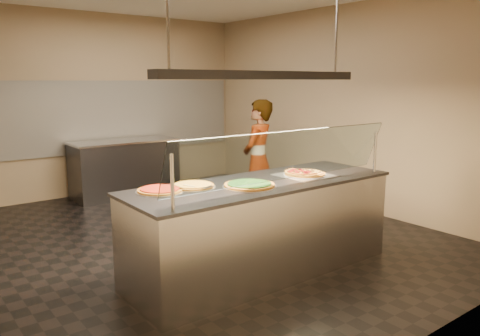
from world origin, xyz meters
TOP-DOWN VIEW (x-y plane):
  - ground at (0.00, 0.00)m, footprint 5.00×6.00m
  - wall_back at (0.00, 3.01)m, footprint 5.00×0.02m
  - wall_front at (0.00, -3.01)m, footprint 5.00×0.02m
  - wall_right at (2.51, 0.00)m, footprint 0.02×6.00m
  - tile_band at (0.00, 2.98)m, footprint 4.90×0.02m
  - serving_counter at (-0.14, -1.30)m, footprint 2.78×0.94m
  - sneeze_guard at (-0.14, -1.64)m, footprint 2.54×0.18m
  - perforated_tray at (0.39, -1.34)m, footprint 0.52×0.52m
  - half_pizza_pepperoni at (0.29, -1.34)m, footprint 0.23×0.42m
  - half_pizza_sausage at (0.49, -1.34)m, footprint 0.22×0.42m
  - pizza_spinach at (-0.38, -1.40)m, footprint 0.51×0.51m
  - pizza_cheese at (-0.81, -1.09)m, footprint 0.42×0.42m
  - pizza_tomato at (-1.14, -1.07)m, footprint 0.43×0.43m
  - pizza_spatula at (-0.84, -1.19)m, footprint 0.22×0.22m
  - prep_table at (0.11, 2.55)m, footprint 1.73×0.74m
  - worker at (1.01, 0.15)m, footprint 0.72×0.64m
  - heat_lamp_housing at (-0.14, -1.30)m, footprint 2.30×0.18m
  - lamp_rod_left at (-1.14, -1.30)m, footprint 0.02×0.02m
  - lamp_rod_right at (0.86, -1.30)m, footprint 0.02×0.02m

SIDE VIEW (x-z plane):
  - ground at x=0.00m, z-range -0.02..0.00m
  - serving_counter at x=-0.14m, z-range 0.00..0.93m
  - prep_table at x=0.11m, z-range 0.00..0.93m
  - worker at x=1.01m, z-range 0.00..1.65m
  - perforated_tray at x=0.39m, z-range 0.93..0.94m
  - pizza_cheese at x=-0.81m, z-range 0.93..0.96m
  - pizza_tomato at x=-1.14m, z-range 0.93..0.96m
  - pizza_spinach at x=-0.38m, z-range 0.93..0.96m
  - half_pizza_sausage at x=0.49m, z-range 0.94..0.98m
  - pizza_spatula at x=-0.84m, z-range 0.95..0.97m
  - half_pizza_pepperoni at x=0.29m, z-range 0.94..0.99m
  - sneeze_guard at x=-0.14m, z-range 0.96..1.49m
  - tile_band at x=0.00m, z-range 0.70..1.90m
  - wall_back at x=0.00m, z-range 0.00..3.00m
  - wall_front at x=0.00m, z-range 0.00..3.00m
  - wall_right at x=2.51m, z-range 0.00..3.00m
  - heat_lamp_housing at x=-0.14m, z-range 1.91..1.99m
  - lamp_rod_left at x=-1.14m, z-range 1.99..3.00m
  - lamp_rod_right at x=0.86m, z-range 1.99..3.00m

